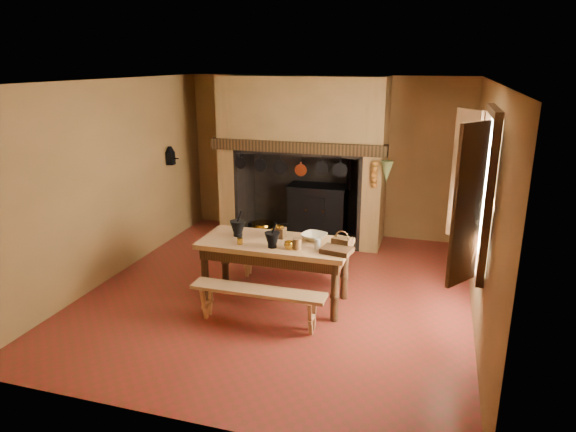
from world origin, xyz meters
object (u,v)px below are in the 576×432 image
object	(u,v)px
bench_front	(258,298)
mixing_bowl	(314,236)
coffee_grinder	(280,232)
iron_range	(318,210)
work_table	(275,251)
wicker_basket	(342,242)

from	to	relation	value
bench_front	mixing_bowl	xyz separation A→B (m)	(0.46, 0.88, 0.52)
coffee_grinder	iron_range	bearing A→B (deg)	95.34
iron_range	work_table	world-z (taller)	iron_range
bench_front	coffee_grinder	xyz separation A→B (m)	(0.02, 0.82, 0.56)
iron_range	wicker_basket	bearing A→B (deg)	-70.91
bench_front	wicker_basket	xyz separation A→B (m)	(0.86, 0.69, 0.56)
work_table	bench_front	bearing A→B (deg)	-90.00
mixing_bowl	wicker_basket	world-z (taller)	wicker_basket
coffee_grinder	mixing_bowl	world-z (taller)	coffee_grinder
coffee_grinder	wicker_basket	xyz separation A→B (m)	(0.84, -0.12, -0.01)
iron_range	wicker_basket	world-z (taller)	iron_range
bench_front	coffee_grinder	bearing A→B (deg)	88.83
iron_range	bench_front	xyz separation A→B (m)	(0.07, -3.38, -0.14)
work_table	wicker_basket	size ratio (longest dim) A/B	7.54
iron_range	coffee_grinder	bearing A→B (deg)	-88.00
work_table	iron_range	bearing A→B (deg)	91.54
coffee_grinder	work_table	bearing A→B (deg)	-93.24
iron_range	mixing_bowl	size ratio (longest dim) A/B	5.04
bench_front	mixing_bowl	world-z (taller)	mixing_bowl
bench_front	work_table	bearing A→B (deg)	90.00
work_table	mixing_bowl	xyz separation A→B (m)	(0.46, 0.21, 0.17)
work_table	bench_front	distance (m)	0.76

